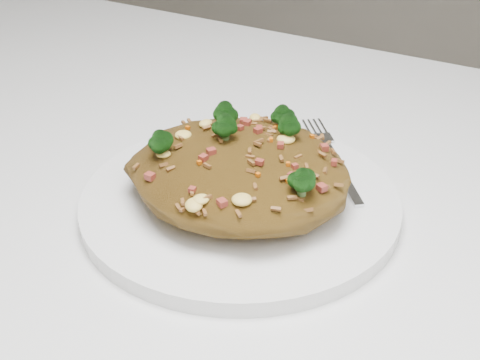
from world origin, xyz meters
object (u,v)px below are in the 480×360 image
dining_table (156,239)px  fork (335,162)px  fried_rice (240,163)px  plate (240,202)px

dining_table → fork: (0.17, 0.06, 0.11)m
dining_table → fried_rice: fried_rice is taller
fried_rice → fork: bearing=60.0°
plate → fork: size_ratio=2.01×
fried_rice → fork: 0.11m
plate → fork: (0.05, 0.09, 0.01)m
plate → fork: fork is taller
dining_table → plate: 0.15m
fried_rice → fork: (0.05, 0.09, -0.03)m
dining_table → fork: 0.21m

